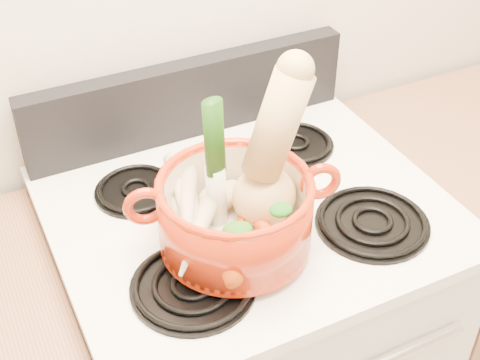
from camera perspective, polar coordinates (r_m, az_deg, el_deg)
name	(u,v)px	position (r m, az deg, el deg)	size (l,w,h in m)	color
stove_body	(247,357)	(1.71, 0.61, -14.84)	(0.76, 0.65, 0.92)	silver
cooktop	(249,211)	(1.37, 0.74, -2.67)	(0.78, 0.67, 0.03)	white
control_backsplash	(189,99)	(1.53, -4.35, 6.94)	(0.76, 0.05, 0.18)	black
burner_front_left	(193,285)	(1.19, -4.02, -8.93)	(0.22, 0.22, 0.02)	black
burner_front_right	(372,222)	(1.33, 11.24, -3.50)	(0.22, 0.22, 0.02)	black
burner_back_left	(136,189)	(1.40, -8.83, -0.78)	(0.17, 0.17, 0.02)	black
burner_back_right	(296,143)	(1.52, 4.76, 3.16)	(0.17, 0.17, 0.02)	black
dutch_oven	(235,214)	(1.20, -0.42, -2.89)	(0.28, 0.28, 0.14)	#AB250A
pot_handle_left	(145,206)	(1.16, -8.08, -2.23)	(0.08, 0.08, 0.02)	#AB250A
pot_handle_right	(321,181)	(1.21, 6.89, -0.11)	(0.08, 0.08, 0.02)	#AB250A
squash	(269,151)	(1.17, 2.50, 2.49)	(0.13, 0.13, 0.30)	tan
leek	(216,163)	(1.17, -2.10, 1.50)	(0.04, 0.04, 0.26)	beige
ginger	(219,197)	(1.27, -1.78, -1.49)	(0.09, 0.06, 0.05)	tan
parsnip_0	(190,224)	(1.22, -4.26, -3.76)	(0.04, 0.04, 0.21)	beige
parsnip_1	(187,223)	(1.21, -4.57, -3.71)	(0.04, 0.04, 0.21)	beige
parsnip_2	(193,208)	(1.22, -4.02, -2.43)	(0.04, 0.04, 0.20)	beige
parsnip_3	(196,235)	(1.17, -3.78, -4.74)	(0.04, 0.04, 0.17)	beige
parsnip_4	(185,201)	(1.22, -4.74, -1.78)	(0.05, 0.05, 0.23)	beige
parsnip_5	(187,211)	(1.20, -4.53, -2.62)	(0.04, 0.04, 0.21)	beige
carrot_0	(241,238)	(1.18, 0.09, -4.99)	(0.03, 0.03, 0.16)	#BE3509
carrot_1	(217,253)	(1.15, -1.96, -6.24)	(0.03, 0.03, 0.15)	#BB3109
carrot_2	(254,219)	(1.21, 1.22, -3.31)	(0.03, 0.03, 0.17)	#D7400A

